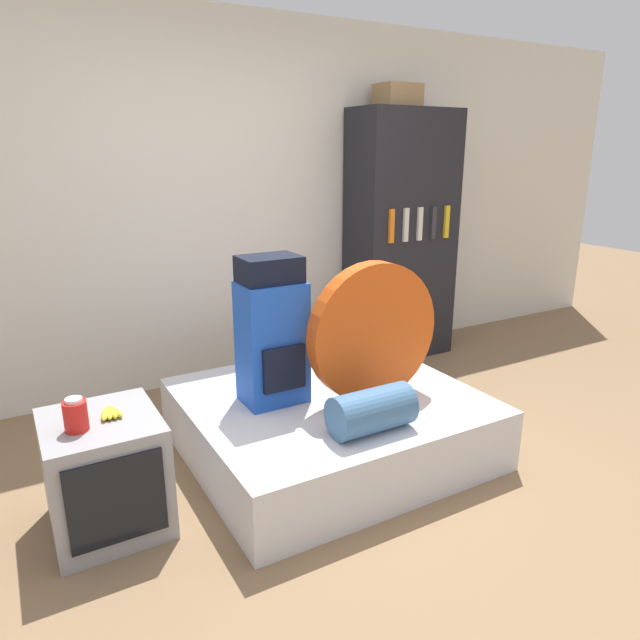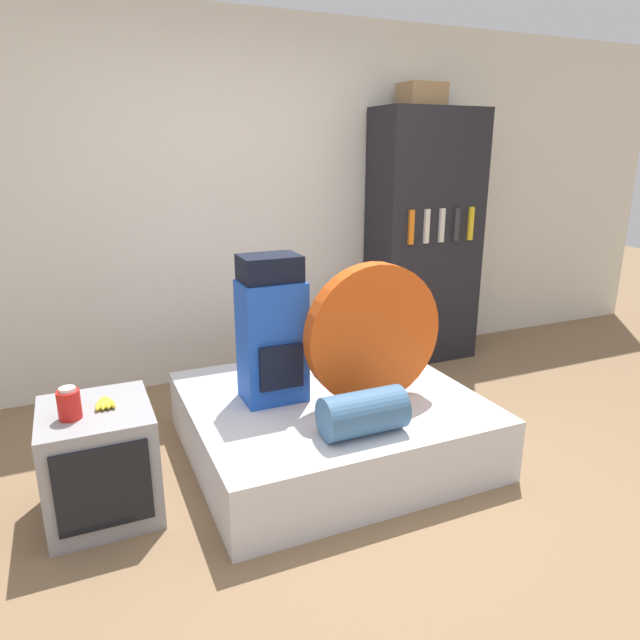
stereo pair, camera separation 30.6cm
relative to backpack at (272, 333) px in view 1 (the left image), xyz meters
The scene contains 11 objects.
ground_plane 1.05m from the backpack, 68.09° to the right, with size 16.00×16.00×0.00m, color #846647.
wall_back 1.46m from the backpack, 77.99° to the left, with size 8.00×0.05×2.60m.
bed 0.65m from the backpack, 16.93° to the right, with size 1.55×1.41×0.35m.
backpack is the anchor object (origin of this frame).
tent_bag 0.54m from the backpack, 26.82° to the right, with size 0.77×0.10×0.77m.
sleeping_roll 0.68m from the backpack, 65.24° to the right, with size 0.42×0.22×0.22m.
television 1.06m from the backpack, 168.52° to the right, with size 0.49×0.54×0.54m.
canister 1.06m from the backpack, 166.53° to the right, with size 0.10×0.10×0.15m.
banana_bunch 0.92m from the backpack, 168.81° to the right, with size 0.11×0.14×0.03m.
bookshelf 1.97m from the backpack, 32.38° to the left, with size 0.85×0.46×1.98m.
cardboard_box 2.33m from the backpack, 34.12° to the left, with size 0.31×0.25×0.17m.
Camera 1 is at (-1.49, -1.95, 1.68)m, focal length 32.00 mm.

